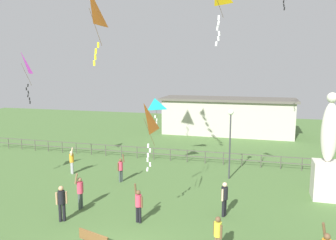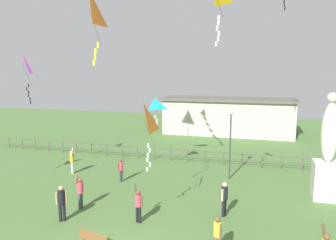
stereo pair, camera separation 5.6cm
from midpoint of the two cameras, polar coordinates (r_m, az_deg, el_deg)
statue_monument at (r=20.26m, az=25.79°, el=-6.57°), size 1.42×1.42×5.89m
lamppost at (r=21.61m, az=10.77°, el=-1.52°), size 0.36×0.36×4.58m
park_bench at (r=14.16m, az=-12.25°, el=-19.54°), size 1.55×0.82×0.85m
person_1 at (r=16.73m, az=9.75°, el=-12.87°), size 0.32×0.49×1.72m
person_2 at (r=13.52m, az=8.58°, el=-18.70°), size 0.38×0.36×1.59m
person_3 at (r=21.43m, az=-8.02°, el=-8.18°), size 0.38×0.42×1.79m
person_4 at (r=16.77m, az=-17.70°, el=-13.09°), size 0.46×0.33×1.74m
person_5 at (r=23.74m, az=-16.08°, el=-6.65°), size 0.44×0.42×1.88m
person_6 at (r=17.90m, az=-14.76°, el=-11.60°), size 0.34×0.51×1.95m
person_7 at (r=15.96m, az=-5.01°, el=-14.09°), size 0.47×0.33×1.86m
kite_2 at (r=13.07m, az=-13.26°, el=17.85°), size 0.72×0.89×2.76m
kite_3 at (r=22.27m, az=-2.17°, el=2.48°), size 1.11×1.04×1.92m
kite_4 at (r=23.37m, az=-23.69°, el=8.59°), size 0.94×0.92×3.35m
kite_6 at (r=15.00m, az=-4.07°, el=0.01°), size 0.81×1.19×3.11m
waterfront_railing at (r=25.71m, az=3.22°, el=-5.86°), size 36.02×0.06×0.95m
pavilion_building at (r=36.81m, az=10.28°, el=0.68°), size 14.30×4.81×3.96m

